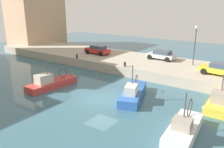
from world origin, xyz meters
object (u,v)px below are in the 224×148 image
Objects in this scene: fishing_boat_blue at (134,96)px; parked_car_yellow at (220,69)px; mooring_bollard_mid at (77,56)px; fishing_boat_red at (54,85)px; mooring_bollard_south at (125,64)px; parked_car_red at (98,50)px; fishing_boat_white at (184,132)px; quay_streetlamp at (195,39)px; fishing_boat_yellow at (221,104)px; parked_car_silver at (161,55)px.

fishing_boat_blue is 1.60× the size of parked_car_yellow.
fishing_boat_blue is 12.19× the size of mooring_bollard_mid.
fishing_boat_red is 11.72× the size of mooring_bollard_south.
parked_car_red is at bearing 62.06° from mooring_bollard_south.
parked_car_red is at bearing 54.24° from fishing_boat_white.
mooring_bollard_south is at bearing 105.92° from parked_car_yellow.
quay_streetlamp is (1.73, -13.92, 2.57)m from parked_car_red.
mooring_bollard_mid is at bearing 66.98° from fishing_boat_blue.
parked_car_yellow is at bearing -80.91° from mooring_bollard_mid.
fishing_boat_red is 16.52m from fishing_boat_yellow.
parked_car_red is (-2.18, 9.47, 0.02)m from parked_car_silver.
parked_car_yellow is 0.87× the size of quay_streetlamp.
quay_streetlamp is at bearing -38.92° from fishing_boat_red.
fishing_boat_yellow is (6.36, -1.09, 0.04)m from fishing_boat_white.
quay_streetlamp is (13.27, -10.71, 4.30)m from fishing_boat_red.
fishing_boat_red is 1.10× the size of fishing_boat_yellow.
quay_streetlamp is (10.88, -2.23, 4.34)m from fishing_boat_blue.
mooring_bollard_south is (-2.91, 10.22, -0.39)m from parked_car_yellow.
mooring_bollard_south is at bearing 161.12° from parked_car_silver.
fishing_boat_white reaches higher than fishing_boat_red.
quay_streetlamp is at bearing -95.71° from parked_car_silver.
fishing_boat_blue is 1.14× the size of fishing_boat_yellow.
fishing_boat_yellow is at bearing -69.94° from fishing_boat_blue.
fishing_boat_red is 1.54× the size of parked_car_yellow.
mooring_bollard_mid is (7.62, 3.82, 1.32)m from fishing_boat_red.
fishing_boat_blue is 1.16× the size of fishing_boat_white.
parked_car_red is at bearing 86.74° from parked_car_yellow.
fishing_boat_yellow is at bearing -97.53° from mooring_bollard_mid.
fishing_boat_white is 22.07m from parked_car_red.
mooring_bollard_mid is at bearing 82.47° from fishing_boat_yellow.
fishing_boat_blue is 1.39× the size of quay_streetlamp.
fishing_boat_white is 0.99× the size of fishing_boat_yellow.
parked_car_yellow is at bearing -93.26° from parked_car_red.
quay_streetlamp is at bearing -82.91° from parked_car_red.
fishing_boat_yellow is at bearing -166.35° from parked_car_yellow.
fishing_boat_red is at bearing 84.84° from fishing_boat_white.
mooring_bollard_south is (5.23, 4.31, 1.36)m from fishing_boat_blue.
parked_car_yellow is at bearing 13.65° from fishing_boat_yellow.
fishing_boat_white reaches higher than mooring_bollard_mid.
fishing_boat_white is 1.41× the size of parked_car_red.
fishing_boat_yellow reaches higher than parked_car_yellow.
mooring_bollard_mid is (0.00, 8.00, 0.00)m from mooring_bollard_south.
parked_car_yellow is 5.27m from quay_streetlamp.
fishing_boat_blue is 12.19× the size of mooring_bollard_south.
fishing_boat_red is at bearing -164.46° from parked_car_red.
quay_streetlamp reaches higher than fishing_boat_yellow.
fishing_boat_yellow is 1.52× the size of parked_car_silver.
quay_streetlamp is at bearing 31.36° from fishing_boat_yellow.
fishing_boat_blue is at bearing -113.02° from mooring_bollard_mid.
parked_car_yellow is (5.50, 1.33, 1.72)m from fishing_boat_yellow.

